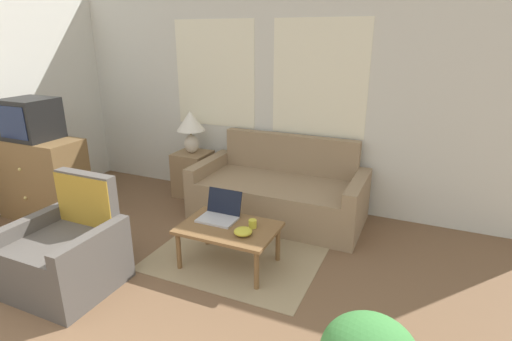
{
  "coord_description": "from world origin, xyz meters",
  "views": [
    {
      "loc": [
        1.81,
        -0.64,
        2.02
      ],
      "look_at": [
        0.29,
        2.76,
        0.75
      ],
      "focal_mm": 28.0,
      "sensor_mm": 36.0,
      "label": 1
    }
  ],
  "objects_px": {
    "couch": "(280,194)",
    "snack_bowl": "(243,232)",
    "laptop": "(220,213)",
    "cup_navy": "(253,224)",
    "coffee_table": "(229,231)",
    "television": "(31,119)",
    "armchair": "(69,254)",
    "table_lamp": "(191,126)"
  },
  "relations": [
    {
      "from": "cup_navy",
      "to": "snack_bowl",
      "type": "bearing_deg",
      "value": -96.78
    },
    {
      "from": "couch",
      "to": "cup_navy",
      "type": "bearing_deg",
      "value": -81.74
    },
    {
      "from": "table_lamp",
      "to": "coffee_table",
      "type": "xyz_separation_m",
      "value": [
        1.23,
        -1.33,
        -0.59
      ]
    },
    {
      "from": "couch",
      "to": "snack_bowl",
      "type": "height_order",
      "value": "couch"
    },
    {
      "from": "cup_navy",
      "to": "couch",
      "type": "bearing_deg",
      "value": 98.26
    },
    {
      "from": "couch",
      "to": "table_lamp",
      "type": "xyz_separation_m",
      "value": [
        -1.27,
        0.15,
        0.66
      ]
    },
    {
      "from": "cup_navy",
      "to": "laptop",
      "type": "bearing_deg",
      "value": 172.0
    },
    {
      "from": "laptop",
      "to": "snack_bowl",
      "type": "relative_size",
      "value": 2.16
    },
    {
      "from": "television",
      "to": "coffee_table",
      "type": "bearing_deg",
      "value": -0.9
    },
    {
      "from": "laptop",
      "to": "snack_bowl",
      "type": "xyz_separation_m",
      "value": [
        0.34,
        -0.21,
        -0.03
      ]
    },
    {
      "from": "coffee_table",
      "to": "laptop",
      "type": "xyz_separation_m",
      "value": [
        -0.15,
        0.12,
        0.1
      ]
    },
    {
      "from": "television",
      "to": "snack_bowl",
      "type": "xyz_separation_m",
      "value": [
        2.59,
        -0.13,
        -0.74
      ]
    },
    {
      "from": "armchair",
      "to": "laptop",
      "type": "height_order",
      "value": "armchair"
    },
    {
      "from": "cup_navy",
      "to": "table_lamp",
      "type": "bearing_deg",
      "value": 138.65
    },
    {
      "from": "coffee_table",
      "to": "laptop",
      "type": "height_order",
      "value": "laptop"
    },
    {
      "from": "table_lamp",
      "to": "cup_navy",
      "type": "height_order",
      "value": "table_lamp"
    },
    {
      "from": "cup_navy",
      "to": "snack_bowl",
      "type": "height_order",
      "value": "cup_navy"
    },
    {
      "from": "table_lamp",
      "to": "cup_navy",
      "type": "xyz_separation_m",
      "value": [
        1.44,
        -1.26,
        -0.51
      ]
    },
    {
      "from": "television",
      "to": "table_lamp",
      "type": "bearing_deg",
      "value": 47.75
    },
    {
      "from": "television",
      "to": "table_lamp",
      "type": "height_order",
      "value": "television"
    },
    {
      "from": "television",
      "to": "snack_bowl",
      "type": "height_order",
      "value": "television"
    },
    {
      "from": "cup_navy",
      "to": "snack_bowl",
      "type": "relative_size",
      "value": 0.47
    },
    {
      "from": "armchair",
      "to": "table_lamp",
      "type": "bearing_deg",
      "value": 94.13
    },
    {
      "from": "armchair",
      "to": "laptop",
      "type": "xyz_separation_m",
      "value": [
        0.92,
        0.93,
        0.16
      ]
    },
    {
      "from": "armchair",
      "to": "cup_navy",
      "type": "height_order",
      "value": "armchair"
    },
    {
      "from": "snack_bowl",
      "to": "armchair",
      "type": "bearing_deg",
      "value": -150.09
    },
    {
      "from": "television",
      "to": "armchair",
      "type": "bearing_deg",
      "value": -32.68
    },
    {
      "from": "laptop",
      "to": "cup_navy",
      "type": "relative_size",
      "value": 4.64
    },
    {
      "from": "couch",
      "to": "cup_navy",
      "type": "xyz_separation_m",
      "value": [
        0.16,
        -1.11,
        0.15
      ]
    },
    {
      "from": "laptop",
      "to": "cup_navy",
      "type": "xyz_separation_m",
      "value": [
        0.36,
        -0.05,
        -0.02
      ]
    },
    {
      "from": "coffee_table",
      "to": "cup_navy",
      "type": "relative_size",
      "value": 11.59
    },
    {
      "from": "laptop",
      "to": "coffee_table",
      "type": "bearing_deg",
      "value": -37.68
    },
    {
      "from": "television",
      "to": "table_lamp",
      "type": "relative_size",
      "value": 0.93
    },
    {
      "from": "couch",
      "to": "laptop",
      "type": "bearing_deg",
      "value": -100.58
    },
    {
      "from": "television",
      "to": "table_lamp",
      "type": "xyz_separation_m",
      "value": [
        1.17,
        1.29,
        -0.23
      ]
    },
    {
      "from": "couch",
      "to": "snack_bowl",
      "type": "bearing_deg",
      "value": -83.59
    },
    {
      "from": "armchair",
      "to": "snack_bowl",
      "type": "xyz_separation_m",
      "value": [
        1.26,
        0.73,
        0.14
      ]
    },
    {
      "from": "cup_navy",
      "to": "television",
      "type": "bearing_deg",
      "value": -179.35
    },
    {
      "from": "table_lamp",
      "to": "snack_bowl",
      "type": "xyz_separation_m",
      "value": [
        1.42,
        -1.42,
        -0.51
      ]
    },
    {
      "from": "armchair",
      "to": "coffee_table",
      "type": "xyz_separation_m",
      "value": [
        1.07,
        0.82,
        0.06
      ]
    },
    {
      "from": "television",
      "to": "table_lamp",
      "type": "distance_m",
      "value": 1.76
    },
    {
      "from": "couch",
      "to": "cup_navy",
      "type": "relative_size",
      "value": 25.69
    }
  ]
}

